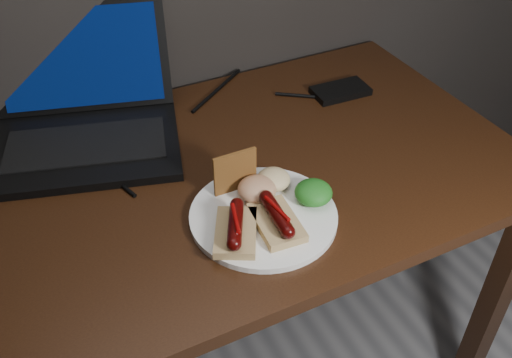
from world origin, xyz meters
The scene contains 11 objects.
desk centered at (0.00, 1.38, 0.66)m, with size 1.40×0.70×0.75m.
laptop centered at (-0.12, 1.63, 0.80)m, with size 0.46×0.44×0.25m.
hard_drive centered at (0.46, 1.53, 0.76)m, with size 0.13×0.07×0.02m, color black.
desk_cables centered at (-0.04, 1.56, 0.75)m, with size 1.00×0.36×0.01m.
plate centered at (0.10, 1.23, 0.76)m, with size 0.27×0.27×0.01m, color white.
bread_sausage_left centered at (0.03, 1.20, 0.78)m, with size 0.12×0.13×0.04m.
bread_sausage_center centered at (0.11, 1.19, 0.78)m, with size 0.08×0.12×0.04m.
crispbread centered at (0.08, 1.31, 0.80)m, with size 0.09×0.01×0.09m, color #946028.
salad_greens centered at (0.20, 1.22, 0.78)m, with size 0.07×0.07×0.04m, color #1C5511.
salsa_mound centered at (0.11, 1.27, 0.78)m, with size 0.07×0.07×0.04m, color #9D1F0F.
coleslaw_mound centered at (0.15, 1.28, 0.78)m, with size 0.06×0.06×0.04m, color beige.
Camera 1 is at (-0.25, 0.56, 1.46)m, focal length 40.00 mm.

